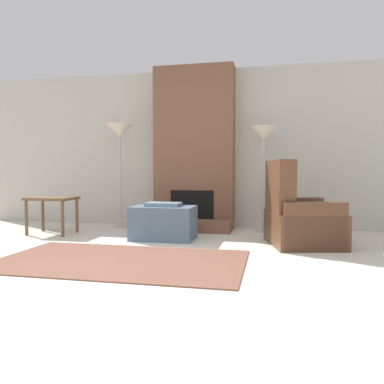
{
  "coord_description": "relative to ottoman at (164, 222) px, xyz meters",
  "views": [
    {
      "loc": [
        1.23,
        -3.14,
        0.91
      ],
      "look_at": [
        0.0,
        2.66,
        0.6
      ],
      "focal_mm": 35.0,
      "sensor_mm": 36.0,
      "label": 1
    }
  ],
  "objects": [
    {
      "name": "floor_lamp_right",
      "position": [
        1.3,
        0.92,
        1.2
      ],
      "size": [
        0.42,
        0.42,
        1.6
      ],
      "color": "#ADADB2",
      "rests_on": "ground_plane"
    },
    {
      "name": "area_rug",
      "position": [
        -0.08,
        -1.29,
        -0.23
      ],
      "size": [
        2.53,
        1.46,
        0.01
      ],
      "primitive_type": "cube",
      "color": "brown",
      "rests_on": "ground_plane"
    },
    {
      "name": "floor_lamp_left",
      "position": [
        -1.01,
        0.92,
        1.29
      ],
      "size": [
        0.42,
        0.42,
        1.69
      ],
      "color": "#ADADB2",
      "rests_on": "ground_plane"
    },
    {
      "name": "wall_back",
      "position": [
        0.19,
        1.35,
        1.07
      ],
      "size": [
        7.8,
        0.06,
        2.6
      ],
      "primitive_type": "cube",
      "color": "#BCB7AD",
      "rests_on": "ground_plane"
    },
    {
      "name": "ottoman",
      "position": [
        0.0,
        0.0,
        0.0
      ],
      "size": [
        0.83,
        0.54,
        0.5
      ],
      "color": "slate",
      "rests_on": "ground_plane"
    },
    {
      "name": "side_table",
      "position": [
        -1.73,
        0.09,
        0.23
      ],
      "size": [
        0.66,
        0.48,
        0.54
      ],
      "color": "brown",
      "rests_on": "ground_plane"
    },
    {
      "name": "fireplace",
      "position": [
        0.19,
        1.11,
        0.98
      ],
      "size": [
        1.29,
        0.75,
        2.6
      ],
      "color": "brown",
      "rests_on": "ground_plane"
    },
    {
      "name": "armchair",
      "position": [
        1.74,
        -0.05,
        0.08
      ],
      "size": [
        0.99,
        1.06,
        1.06
      ],
      "rotation": [
        0.0,
        0.0,
        1.8
      ],
      "color": "brown",
      "rests_on": "ground_plane"
    },
    {
      "name": "ground_plane",
      "position": [
        0.19,
        -1.7,
        -0.23
      ],
      "size": [
        24.0,
        24.0,
        0.0
      ],
      "primitive_type": "plane",
      "color": "beige"
    }
  ]
}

